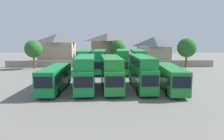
{
  "coord_description": "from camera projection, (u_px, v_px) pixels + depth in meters",
  "views": [
    {
      "loc": [
        -0.69,
        -30.18,
        7.34
      ],
      "look_at": [
        0.0,
        3.0,
        2.51
      ],
      "focal_mm": 33.58,
      "sensor_mm": 36.0,
      "label": 1
    }
  ],
  "objects": [
    {
      "name": "ground",
      "position": [
        111.0,
        71.0,
        48.74
      ],
      "size": [
        140.0,
        140.0,
        0.0
      ],
      "primitive_type": "plane",
      "color": "slate"
    },
    {
      "name": "depot_boundary_wall",
      "position": [
        110.0,
        64.0,
        56.4
      ],
      "size": [
        56.0,
        0.5,
        1.8
      ],
      "primitive_type": "cube",
      "color": "gray",
      "rests_on": "ground"
    },
    {
      "name": "bus_1",
      "position": [
        55.0,
        77.0,
        30.24
      ],
      "size": [
        2.76,
        10.98,
        3.47
      ],
      "rotation": [
        0.0,
        0.0,
        -1.59
      ],
      "color": "#117A34",
      "rests_on": "ground"
    },
    {
      "name": "bus_2",
      "position": [
        86.0,
        71.0,
        30.5
      ],
      "size": [
        3.19,
        10.86,
        4.98
      ],
      "rotation": [
        0.0,
        0.0,
        -1.51
      ],
      "color": "#157F37",
      "rests_on": "ground"
    },
    {
      "name": "bus_3",
      "position": [
        111.0,
        71.0,
        30.71
      ],
      "size": [
        3.28,
        10.8,
        4.87
      ],
      "rotation": [
        0.0,
        0.0,
        -1.51
      ],
      "color": "#20822F",
      "rests_on": "ground"
    },
    {
      "name": "bus_4",
      "position": [
        142.0,
        71.0,
        31.0
      ],
      "size": [
        2.75,
        10.97,
        4.96
      ],
      "rotation": [
        0.0,
        0.0,
        -1.54
      ],
      "color": "#188032",
      "rests_on": "ground"
    },
    {
      "name": "bus_5",
      "position": [
        170.0,
        76.0,
        30.62
      ],
      "size": [
        3.14,
        11.79,
        3.49
      ],
      "rotation": [
        0.0,
        0.0,
        -1.62
      ],
      "color": "#1D7B2E",
      "rests_on": "ground"
    },
    {
      "name": "bus_6",
      "position": [
        85.0,
        60.0,
        46.58
      ],
      "size": [
        2.87,
        10.39,
        4.99
      ],
      "rotation": [
        0.0,
        0.0,
        -1.61
      ],
      "color": "#188531",
      "rests_on": "ground"
    },
    {
      "name": "bus_7",
      "position": [
        100.0,
        60.0,
        46.6
      ],
      "size": [
        2.95,
        11.03,
        5.04
      ],
      "rotation": [
        0.0,
        0.0,
        -1.61
      ],
      "color": "#18853D",
      "rests_on": "ground"
    },
    {
      "name": "bus_8",
      "position": [
        123.0,
        60.0,
        46.13
      ],
      "size": [
        3.35,
        10.24,
        5.14
      ],
      "rotation": [
        0.0,
        0.0,
        -1.65
      ],
      "color": "#188B32",
      "rests_on": "ground"
    },
    {
      "name": "bus_9",
      "position": [
        137.0,
        60.0,
        46.75
      ],
      "size": [
        2.87,
        11.84,
        5.06
      ],
      "rotation": [
        0.0,
        0.0,
        -1.6
      ],
      "color": "#148A34",
      "rests_on": "ground"
    },
    {
      "name": "house_terrace_left",
      "position": [
        58.0,
        49.0,
        61.44
      ],
      "size": [
        10.14,
        7.96,
        9.05
      ],
      "color": "tan",
      "rests_on": "ground"
    },
    {
      "name": "house_terrace_centre",
      "position": [
        107.0,
        49.0,
        62.46
      ],
      "size": [
        9.48,
        7.29,
        9.23
      ],
      "color": "#9E7A60",
      "rests_on": "ground"
    },
    {
      "name": "house_terrace_right",
      "position": [
        153.0,
        51.0,
        61.73
      ],
      "size": [
        9.21,
        8.32,
        8.12
      ],
      "color": "tan",
      "rests_on": "ground"
    },
    {
      "name": "tree_left_of_lot",
      "position": [
        187.0,
        48.0,
        54.21
      ],
      "size": [
        4.93,
        4.93,
        7.72
      ],
      "color": "brown",
      "rests_on": "ground"
    },
    {
      "name": "tree_behind_wall",
      "position": [
        118.0,
        48.0,
        58.33
      ],
      "size": [
        4.61,
        4.61,
        7.35
      ],
      "color": "brown",
      "rests_on": "ground"
    },
    {
      "name": "tree_right_of_lot",
      "position": [
        33.0,
        49.0,
        52.45
      ],
      "size": [
        4.4,
        4.4,
        7.22
      ],
      "color": "brown",
      "rests_on": "ground"
    }
  ]
}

